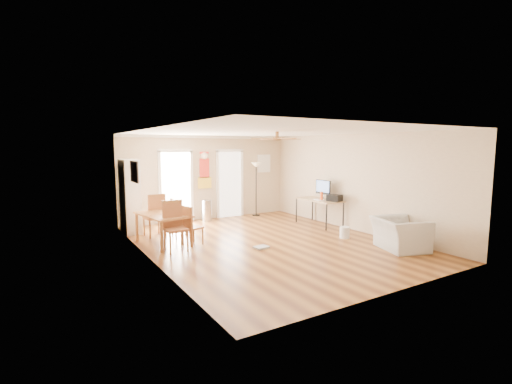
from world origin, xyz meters
TOP-DOWN VIEW (x-y plane):
  - floor at (0.00, 0.00)m, footprint 7.00×7.00m
  - ceiling at (0.00, 0.00)m, footprint 5.50×7.00m
  - wall_back at (0.00, 3.50)m, footprint 5.50×0.04m
  - wall_front at (0.00, -3.50)m, footprint 5.50×0.04m
  - wall_left at (-2.75, 0.00)m, footprint 0.04×7.00m
  - wall_right at (2.75, 0.00)m, footprint 0.04×7.00m
  - crown_molding at (0.00, 0.00)m, footprint 5.50×7.00m
  - kitchen_doorway at (-1.05, 3.48)m, footprint 0.90×0.10m
  - bathroom_doorway at (0.75, 3.48)m, footprint 0.80×0.10m
  - wall_decal at (-0.13, 3.48)m, footprint 0.46×0.03m
  - ac_grille at (2.05, 3.47)m, footprint 0.50×0.04m
  - framed_poster at (-2.73, 1.40)m, footprint 0.04×0.66m
  - ceiling_fan at (0.00, -0.30)m, footprint 1.24×1.24m
  - bookshelf at (-2.54, 2.83)m, footprint 0.59×0.94m
  - dining_table at (-2.15, 1.22)m, footprint 1.07×1.54m
  - dining_chair_right_a at (-1.60, 1.57)m, footprint 0.43×0.43m
  - dining_chair_right_b at (-1.60, 0.78)m, footprint 0.47×0.47m
  - dining_chair_near at (-2.11, 0.48)m, footprint 0.45×0.45m
  - dining_chair_far at (-2.12, 2.08)m, footprint 0.49×0.49m
  - trash_can at (-0.20, 3.17)m, footprint 0.37×0.37m
  - torchiere_lamp at (1.56, 3.17)m, footprint 0.40×0.40m
  - computer_desk at (2.35, 0.95)m, footprint 0.70×1.41m
  - imac at (2.47, 0.93)m, footprint 0.12×0.60m
  - keyboard at (2.20, 0.84)m, footprint 0.23×0.38m
  - printer at (2.45, 0.43)m, footprint 0.41×0.44m
  - orange_bottle at (2.30, 0.80)m, footprint 0.09×0.09m
  - wastebasket_a at (1.86, -0.58)m, footprint 0.28×0.28m
  - floor_cloth at (-0.41, -0.30)m, footprint 0.34×0.28m
  - armchair at (2.15, -1.96)m, footprint 1.24×1.32m

SIDE VIEW (x-z plane):
  - floor at x=0.00m, z-range 0.00..0.00m
  - floor_cloth at x=-0.41m, z-range 0.00..0.04m
  - wastebasket_a at x=1.86m, z-range 0.00..0.28m
  - trash_can at x=-0.20m, z-range 0.00..0.65m
  - armchair at x=2.15m, z-range 0.00..0.70m
  - dining_table at x=-2.15m, z-range 0.00..0.71m
  - computer_desk at x=2.35m, z-range 0.00..0.75m
  - dining_chair_right_b at x=-1.60m, z-range 0.00..0.91m
  - dining_chair_right_a at x=-1.60m, z-range 0.00..0.98m
  - dining_chair_near at x=-2.11m, z-range 0.00..1.08m
  - dining_chair_far at x=-2.12m, z-range 0.00..1.09m
  - keyboard at x=2.20m, z-range 0.75..0.77m
  - printer at x=2.45m, z-range 0.75..0.94m
  - orange_bottle at x=2.30m, z-range 0.75..0.99m
  - torchiere_lamp at x=1.56m, z-range 0.00..1.75m
  - bookshelf at x=-2.54m, z-range 0.00..1.94m
  - imac at x=2.47m, z-range 0.75..1.31m
  - kitchen_doorway at x=-1.05m, z-range 0.00..2.10m
  - bathroom_doorway at x=0.75m, z-range 0.00..2.10m
  - wall_back at x=0.00m, z-range 0.00..2.60m
  - wall_front at x=0.00m, z-range 0.00..2.60m
  - wall_left at x=-2.75m, z-range 0.00..2.60m
  - wall_right at x=2.75m, z-range 0.00..2.60m
  - wall_decal at x=-0.13m, z-range 1.00..2.10m
  - ac_grille at x=2.05m, z-range 1.40..2.00m
  - framed_poster at x=-2.73m, z-range 1.46..1.94m
  - ceiling_fan at x=0.00m, z-range 2.33..2.53m
  - crown_molding at x=0.00m, z-range 2.52..2.60m
  - ceiling at x=0.00m, z-range 2.60..2.60m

